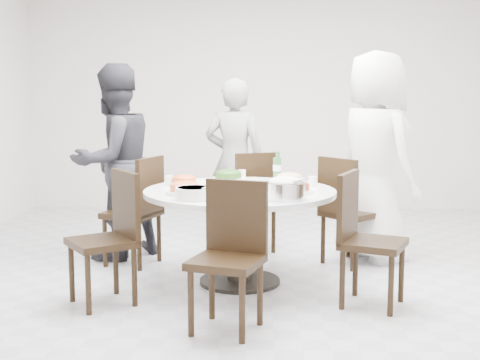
{
  "coord_description": "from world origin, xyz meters",
  "views": [
    {
      "loc": [
        -0.1,
        -5.45,
        1.55
      ],
      "look_at": [
        -0.25,
        -0.25,
        0.82
      ],
      "focal_mm": 50.0,
      "sensor_mm": 36.0,
      "label": 1
    }
  ],
  "objects_px": {
    "chair_nw": "(132,211)",
    "rice_bowl": "(285,191)",
    "diner_right": "(375,157)",
    "chair_n": "(251,201)",
    "diner_left": "(114,162)",
    "soup_bowl": "(194,193)",
    "dining_table": "(240,237)",
    "chair_se": "(373,240)",
    "chair_ne": "(351,211)",
    "chair_s": "(226,258)",
    "chair_sw": "(102,239)",
    "diner_middle": "(235,161)",
    "beverage_bottle": "(277,166)"
  },
  "relations": [
    {
      "from": "dining_table",
      "to": "chair_nw",
      "type": "distance_m",
      "value": 1.11
    },
    {
      "from": "chair_ne",
      "to": "chair_sw",
      "type": "xyz_separation_m",
      "value": [
        -1.92,
        -1.15,
        0.0
      ]
    },
    {
      "from": "diner_left",
      "to": "rice_bowl",
      "type": "height_order",
      "value": "diner_left"
    },
    {
      "from": "rice_bowl",
      "to": "beverage_bottle",
      "type": "height_order",
      "value": "beverage_bottle"
    },
    {
      "from": "diner_middle",
      "to": "rice_bowl",
      "type": "distance_m",
      "value": 1.91
    },
    {
      "from": "dining_table",
      "to": "chair_se",
      "type": "xyz_separation_m",
      "value": [
        0.96,
        -0.53,
        0.1
      ]
    },
    {
      "from": "chair_se",
      "to": "chair_sw",
      "type": "bearing_deg",
      "value": 114.09
    },
    {
      "from": "chair_n",
      "to": "soup_bowl",
      "type": "xyz_separation_m",
      "value": [
        -0.38,
        -1.53,
        0.32
      ]
    },
    {
      "from": "diner_left",
      "to": "rice_bowl",
      "type": "relative_size",
      "value": 6.12
    },
    {
      "from": "chair_sw",
      "to": "diner_right",
      "type": "xyz_separation_m",
      "value": [
        2.14,
        1.32,
        0.46
      ]
    },
    {
      "from": "beverage_bottle",
      "to": "diner_right",
      "type": "bearing_deg",
      "value": 14.37
    },
    {
      "from": "dining_table",
      "to": "chair_ne",
      "type": "height_order",
      "value": "chair_ne"
    },
    {
      "from": "chair_ne",
      "to": "chair_sw",
      "type": "height_order",
      "value": "same"
    },
    {
      "from": "chair_s",
      "to": "rice_bowl",
      "type": "relative_size",
      "value": 3.32
    },
    {
      "from": "dining_table",
      "to": "chair_ne",
      "type": "distance_m",
      "value": 1.13
    },
    {
      "from": "dining_table",
      "to": "diner_right",
      "type": "relative_size",
      "value": 0.81
    },
    {
      "from": "dining_table",
      "to": "chair_s",
      "type": "bearing_deg",
      "value": -93.05
    },
    {
      "from": "chair_nw",
      "to": "diner_middle",
      "type": "xyz_separation_m",
      "value": [
        0.87,
        0.89,
        0.34
      ]
    },
    {
      "from": "chair_n",
      "to": "dining_table",
      "type": "bearing_deg",
      "value": 66.75
    },
    {
      "from": "chair_ne",
      "to": "diner_left",
      "type": "bearing_deg",
      "value": 43.66
    },
    {
      "from": "rice_bowl",
      "to": "chair_sw",
      "type": "bearing_deg",
      "value": -175.02
    },
    {
      "from": "diner_left",
      "to": "soup_bowl",
      "type": "relative_size",
      "value": 6.38
    },
    {
      "from": "chair_se",
      "to": "diner_left",
      "type": "relative_size",
      "value": 0.54
    },
    {
      "from": "dining_table",
      "to": "diner_middle",
      "type": "relative_size",
      "value": 0.92
    },
    {
      "from": "chair_ne",
      "to": "chair_sw",
      "type": "relative_size",
      "value": 1.0
    },
    {
      "from": "chair_nw",
      "to": "chair_sw",
      "type": "relative_size",
      "value": 1.0
    },
    {
      "from": "diner_left",
      "to": "soup_bowl",
      "type": "xyz_separation_m",
      "value": [
        0.84,
        -1.21,
        -0.08
      ]
    },
    {
      "from": "diner_right",
      "to": "chair_nw",
      "type": "bearing_deg",
      "value": 66.04
    },
    {
      "from": "chair_ne",
      "to": "diner_right",
      "type": "bearing_deg",
      "value": -93.54
    },
    {
      "from": "rice_bowl",
      "to": "chair_ne",
      "type": "bearing_deg",
      "value": 59.16
    },
    {
      "from": "chair_ne",
      "to": "chair_s",
      "type": "height_order",
      "value": "same"
    },
    {
      "from": "chair_ne",
      "to": "chair_sw",
      "type": "distance_m",
      "value": 2.24
    },
    {
      "from": "chair_s",
      "to": "chair_se",
      "type": "bearing_deg",
      "value": 45.97
    },
    {
      "from": "diner_middle",
      "to": "diner_left",
      "type": "distance_m",
      "value": 1.25
    },
    {
      "from": "diner_right",
      "to": "chair_ne",
      "type": "bearing_deg",
      "value": 97.88
    },
    {
      "from": "chair_sw",
      "to": "diner_left",
      "type": "distance_m",
      "value": 1.39
    },
    {
      "from": "chair_nw",
      "to": "diner_left",
      "type": "bearing_deg",
      "value": -119.37
    },
    {
      "from": "diner_right",
      "to": "chair_n",
      "type": "bearing_deg",
      "value": 44.13
    },
    {
      "from": "dining_table",
      "to": "chair_n",
      "type": "distance_m",
      "value": 1.09
    },
    {
      "from": "diner_right",
      "to": "dining_table",
      "type": "bearing_deg",
      "value": 93.15
    },
    {
      "from": "chair_n",
      "to": "soup_bowl",
      "type": "bearing_deg",
      "value": 56.34
    },
    {
      "from": "chair_n",
      "to": "chair_s",
      "type": "bearing_deg",
      "value": 67.06
    },
    {
      "from": "chair_s",
      "to": "diner_left",
      "type": "bearing_deg",
      "value": 139.68
    },
    {
      "from": "dining_table",
      "to": "beverage_bottle",
      "type": "relative_size",
      "value": 6.1
    },
    {
      "from": "diner_middle",
      "to": "beverage_bottle",
      "type": "height_order",
      "value": "diner_middle"
    },
    {
      "from": "soup_bowl",
      "to": "chair_se",
      "type": "bearing_deg",
      "value": -3.88
    },
    {
      "from": "chair_nw",
      "to": "chair_se",
      "type": "bearing_deg",
      "value": 81.4
    },
    {
      "from": "chair_nw",
      "to": "rice_bowl",
      "type": "bearing_deg",
      "value": 73.63
    },
    {
      "from": "chair_n",
      "to": "chair_ne",
      "type": "bearing_deg",
      "value": 131.82
    },
    {
      "from": "chair_se",
      "to": "soup_bowl",
      "type": "height_order",
      "value": "chair_se"
    }
  ]
}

